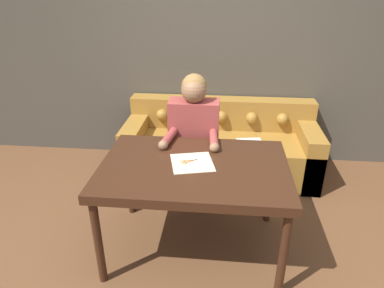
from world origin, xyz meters
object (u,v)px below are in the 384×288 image
couch (220,148)px  scissors (191,161)px  dining_table (194,173)px  person (194,141)px

couch → scissors: couch is taller
dining_table → couch: couch is taller
person → scissors: 0.59m
dining_table → scissors: (-0.03, 0.05, 0.08)m
dining_table → scissors: 0.10m
dining_table → scissors: size_ratio=5.94×
scissors → person: bearing=92.8°
couch → person: bearing=-110.0°
person → scissors: size_ratio=5.52×
person → scissors: person is taller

